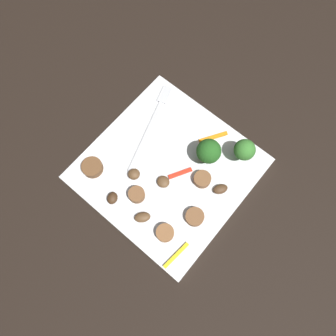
% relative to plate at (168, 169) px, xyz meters
% --- Properties ---
extents(ground_plane, '(1.40, 1.40, 0.00)m').
position_rel_plate_xyz_m(ground_plane, '(0.00, 0.00, -0.01)').
color(ground_plane, black).
extents(plate, '(0.27, 0.27, 0.01)m').
position_rel_plate_xyz_m(plate, '(0.00, 0.00, 0.00)').
color(plate, white).
rests_on(plate, ground_plane).
extents(fork, '(0.17, 0.07, 0.00)m').
position_rel_plate_xyz_m(fork, '(0.05, 0.08, 0.01)').
color(fork, silver).
rests_on(fork, plate).
extents(broccoli_floret_0, '(0.04, 0.04, 0.05)m').
position_rel_plate_xyz_m(broccoli_floret_0, '(0.10, -0.08, 0.04)').
color(broccoli_floret_0, '#408630').
rests_on(broccoli_floret_0, plate).
extents(broccoli_floret_1, '(0.04, 0.04, 0.05)m').
position_rel_plate_xyz_m(broccoli_floret_1, '(0.06, -0.04, 0.04)').
color(broccoli_floret_1, '#296420').
rests_on(broccoli_floret_1, plate).
extents(sausage_slice_0, '(0.04, 0.04, 0.01)m').
position_rel_plate_xyz_m(sausage_slice_0, '(-0.09, -0.07, 0.01)').
color(sausage_slice_0, brown).
rests_on(sausage_slice_0, plate).
extents(sausage_slice_1, '(0.03, 0.03, 0.01)m').
position_rel_plate_xyz_m(sausage_slice_1, '(-0.04, -0.09, 0.01)').
color(sausage_slice_1, brown).
rests_on(sausage_slice_1, plate).
extents(sausage_slice_2, '(0.03, 0.03, 0.01)m').
position_rel_plate_xyz_m(sausage_slice_2, '(-0.07, 0.01, 0.01)').
color(sausage_slice_2, brown).
rests_on(sausage_slice_2, plate).
extents(sausage_slice_3, '(0.05, 0.05, 0.01)m').
position_rel_plate_xyz_m(sausage_slice_3, '(-0.08, 0.10, 0.01)').
color(sausage_slice_3, brown).
rests_on(sausage_slice_3, plate).
extents(sausage_slice_4, '(0.04, 0.04, 0.01)m').
position_rel_plate_xyz_m(sausage_slice_4, '(0.02, -0.06, 0.01)').
color(sausage_slice_4, brown).
rests_on(sausage_slice_4, plate).
extents(mushroom_0, '(0.02, 0.02, 0.01)m').
position_rel_plate_xyz_m(mushroom_0, '(-0.03, -0.01, 0.01)').
color(mushroom_0, brown).
rests_on(mushroom_0, plate).
extents(mushroom_1, '(0.03, 0.03, 0.01)m').
position_rel_plate_xyz_m(mushroom_1, '(-0.09, -0.02, 0.01)').
color(mushroom_1, brown).
rests_on(mushroom_1, plate).
extents(mushroom_2, '(0.03, 0.03, 0.01)m').
position_rel_plate_xyz_m(mushroom_2, '(0.03, -0.09, 0.01)').
color(mushroom_2, '#4C331E').
rests_on(mushroom_2, plate).
extents(mushroom_3, '(0.03, 0.02, 0.01)m').
position_rel_plate_xyz_m(mushroom_3, '(-0.10, 0.04, 0.01)').
color(mushroom_3, '#422B19').
rests_on(mushroom_3, plate).
extents(mushroom_4, '(0.03, 0.03, 0.01)m').
position_rel_plate_xyz_m(mushroom_4, '(-0.05, 0.04, 0.01)').
color(mushroom_4, brown).
rests_on(mushroom_4, plate).
extents(pepper_strip_0, '(0.05, 0.03, 0.00)m').
position_rel_plate_xyz_m(pepper_strip_0, '(0.10, -0.02, 0.01)').
color(pepper_strip_0, orange).
rests_on(pepper_strip_0, plate).
extents(pepper_strip_2, '(0.05, 0.01, 0.00)m').
position_rel_plate_xyz_m(pepper_strip_2, '(-0.10, -0.10, 0.01)').
color(pepper_strip_2, yellow).
rests_on(pepper_strip_2, plate).
extents(pepper_strip_3, '(0.04, 0.03, 0.00)m').
position_rel_plate_xyz_m(pepper_strip_3, '(0.01, -0.02, 0.01)').
color(pepper_strip_3, red).
rests_on(pepper_strip_3, plate).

